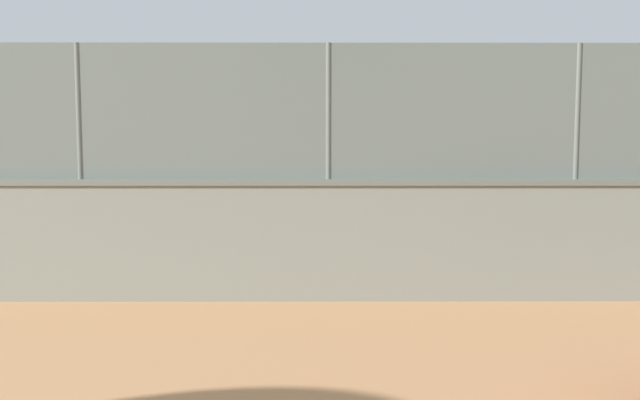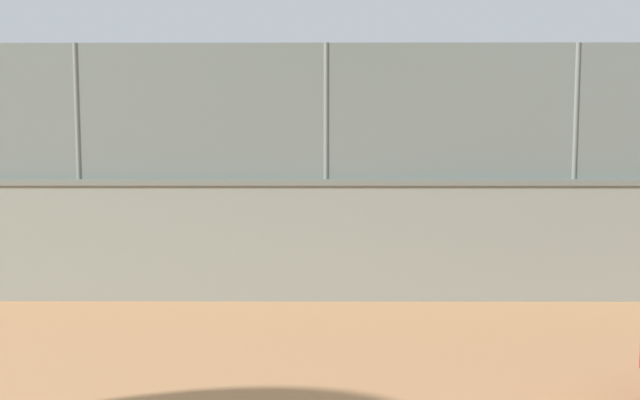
# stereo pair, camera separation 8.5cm
# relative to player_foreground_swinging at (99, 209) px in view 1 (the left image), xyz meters

# --- Properties ---
(ground_plane) EXTENTS (260.00, 260.00, 0.00)m
(ground_plane) POSITION_rel_player_foreground_swinging_xyz_m (-3.16, -10.82, -0.98)
(ground_plane) COLOR tan
(perimeter_wall) EXTENTS (26.74, 0.85, 1.62)m
(perimeter_wall) POSITION_rel_player_foreground_swinging_xyz_m (-3.99, 2.36, -0.17)
(perimeter_wall) COLOR gray
(perimeter_wall) RESTS_ON ground_plane
(fence_panel_on_wall) EXTENTS (26.27, 0.57, 1.78)m
(fence_panel_on_wall) POSITION_rel_player_foreground_swinging_xyz_m (-3.99, 2.36, 1.52)
(fence_panel_on_wall) COLOR slate
(fence_panel_on_wall) RESTS_ON perimeter_wall
(player_foreground_swinging) EXTENTS (0.78, 1.28, 1.66)m
(player_foreground_swinging) POSITION_rel_player_foreground_swinging_xyz_m (0.00, 0.00, 0.00)
(player_foreground_swinging) COLOR #B2B2B2
(player_foreground_swinging) RESTS_ON ground_plane
(player_near_wall_returning) EXTENTS (0.70, 0.80, 1.50)m
(player_near_wall_returning) POSITION_rel_player_foreground_swinging_xyz_m (-7.50, -6.31, -0.11)
(player_near_wall_returning) COLOR #591919
(player_near_wall_returning) RESTS_ON ground_plane
(sports_ball) EXTENTS (0.16, 0.16, 0.16)m
(sports_ball) POSITION_rel_player_foreground_swinging_xyz_m (-0.80, 0.77, -0.90)
(sports_ball) COLOR #3399D8
(sports_ball) RESTS_ON ground_plane
(spare_ball_by_wall) EXTENTS (0.13, 0.13, 0.13)m
(spare_ball_by_wall) POSITION_rel_player_foreground_swinging_xyz_m (1.32, 0.45, -0.92)
(spare_ball_by_wall) COLOR yellow
(spare_ball_by_wall) RESTS_ON ground_plane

